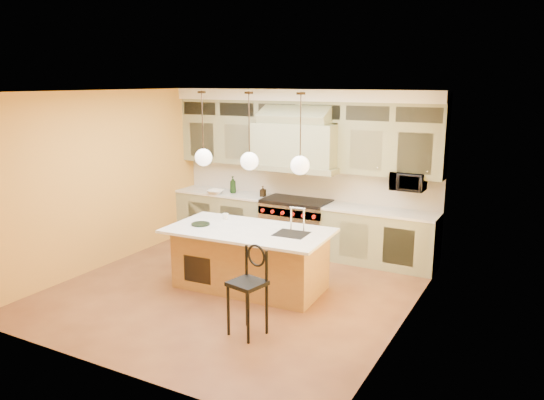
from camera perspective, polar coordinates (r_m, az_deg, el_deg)
The scene contains 18 objects.
floor at distance 8.01m, azimuth -4.16°, elevation -9.66°, with size 5.00×5.00×0.00m, color brown.
ceiling at distance 7.41m, azimuth -4.52°, elevation 11.56°, with size 5.00×5.00×0.00m, color white.
wall_back at distance 9.74m, azimuth 3.60°, elevation 3.27°, with size 5.00×5.00×0.00m, color gold.
wall_front at distance 5.70m, azimuth -17.99°, elevation -4.17°, with size 5.00×5.00×0.00m, color gold.
wall_left at distance 9.15m, azimuth -17.67°, elevation 2.08°, with size 5.00×5.00×0.00m, color gold.
wall_right at distance 6.61m, azimuth 14.28°, elevation -1.65°, with size 5.00×5.00×0.00m, color gold.
back_cabinetry at distance 9.50m, azimuth 2.93°, elevation 2.92°, with size 5.00×0.77×2.90m.
range at distance 9.63m, azimuth 2.64°, elevation -2.70°, with size 1.20×0.74×0.96m.
kitchen_island at distance 7.94m, azimuth -2.32°, elevation -6.20°, with size 2.45×1.38×1.35m.
counter_stool at distance 6.49m, azimuth -2.50°, elevation -9.12°, with size 0.46×0.46×1.11m.
microwave at distance 8.87m, azimuth 14.43°, elevation 1.96°, with size 0.54×0.37×0.30m, color black.
oil_bottle_a at distance 10.14m, azimuth -4.23°, elevation 1.65°, with size 0.13×0.13×0.33m, color black.
oil_bottle_b at distance 9.82m, azimuth -0.98°, elevation 0.94°, with size 0.09×0.09×0.20m, color black.
fruit_bowl at distance 10.11m, azimuth -6.10°, elevation 0.86°, with size 0.31×0.31×0.08m, color white.
cup at distance 8.35m, azimuth -5.04°, elevation -1.76°, with size 0.10×0.10×0.09m, color white.
pendant_left at distance 8.03m, azimuth -7.38°, elevation 4.77°, with size 0.26×0.26×1.11m.
pendant_center at distance 7.59m, azimuth -2.45°, elevation 4.42°, with size 0.26×0.26×1.11m.
pendant_right at distance 7.22m, azimuth 3.04°, elevation 3.98°, with size 0.26×0.26×1.11m.
Camera 1 is at (4.00, -6.23, 3.05)m, focal length 35.00 mm.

